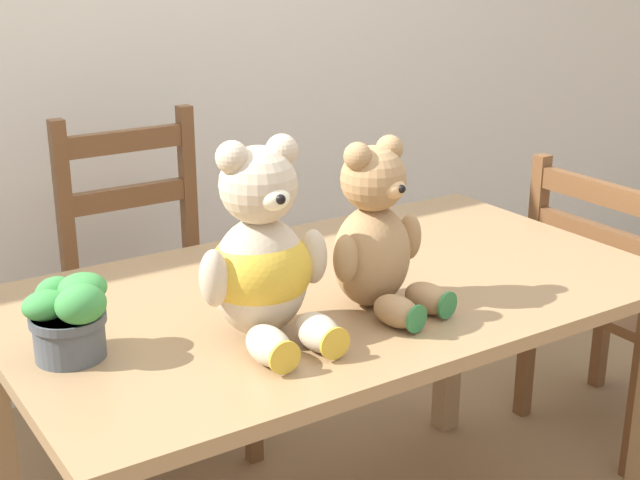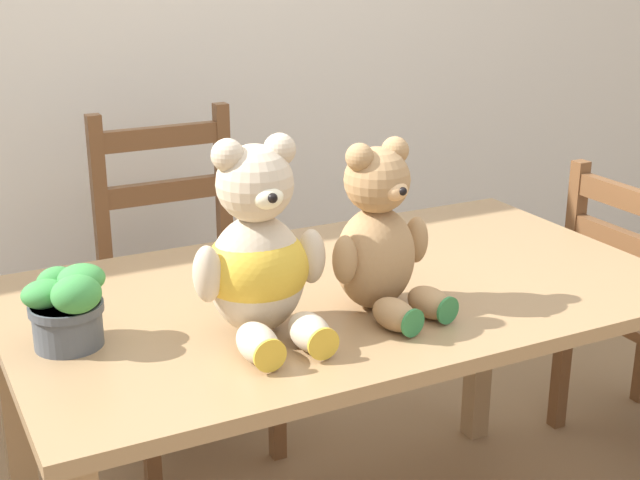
% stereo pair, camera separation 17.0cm
% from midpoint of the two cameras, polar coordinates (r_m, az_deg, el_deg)
% --- Properties ---
extents(dining_table, '(1.41, 0.81, 0.73)m').
position_cam_midpoint_polar(dining_table, '(1.95, 4.00, -5.75)').
color(dining_table, '#9E7A51').
rests_on(dining_table, ground_plane).
extents(wooden_chair_behind, '(0.41, 0.41, 0.98)m').
position_cam_midpoint_polar(wooden_chair_behind, '(2.59, -6.93, -3.45)').
color(wooden_chair_behind, brown).
rests_on(wooden_chair_behind, ground_plane).
extents(teddy_bear_left, '(0.26, 0.26, 0.38)m').
position_cam_midpoint_polar(teddy_bear_left, '(1.64, -1.01, -1.18)').
color(teddy_bear_left, beige).
rests_on(teddy_bear_left, dining_table).
extents(teddy_bear_right, '(0.24, 0.26, 0.34)m').
position_cam_midpoint_polar(teddy_bear_right, '(1.76, 6.62, 0.04)').
color(teddy_bear_right, tan).
rests_on(teddy_bear_right, dining_table).
extents(potted_plant, '(0.15, 0.15, 0.15)m').
position_cam_midpoint_polar(potted_plant, '(1.65, -13.07, -4.18)').
color(potted_plant, '#4C5156').
rests_on(potted_plant, dining_table).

